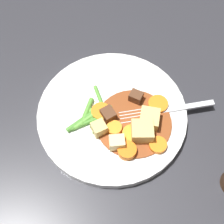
{
  "coord_description": "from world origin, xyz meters",
  "views": [
    {
      "loc": [
        0.14,
        -0.23,
        0.51
      ],
      "look_at": [
        0.0,
        0.0,
        0.02
      ],
      "focal_mm": 50.14,
      "sensor_mm": 36.0,
      "label": 1
    }
  ],
  "objects_px": {
    "carrot_slice_4": "(131,134)",
    "meat_chunk_0": "(110,116)",
    "carrot_slice_0": "(158,104)",
    "fork": "(164,110)",
    "dinner_plate": "(112,114)",
    "potato_chunk_0": "(142,132)",
    "meat_chunk_1": "(136,97)",
    "potato_chunk_1": "(117,143)",
    "potato_chunk_2": "(149,119)",
    "carrot_slice_1": "(101,112)",
    "potato_chunk_3": "(99,128)",
    "carrot_slice_3": "(158,145)",
    "carrot_slice_2": "(114,128)",
    "carrot_slice_5": "(127,150)"
  },
  "relations": [
    {
      "from": "carrot_slice_4",
      "to": "meat_chunk_0",
      "type": "bearing_deg",
      "value": 168.04
    },
    {
      "from": "carrot_slice_0",
      "to": "fork",
      "type": "height_order",
      "value": "carrot_slice_0"
    },
    {
      "from": "dinner_plate",
      "to": "potato_chunk_0",
      "type": "bearing_deg",
      "value": -12.0
    },
    {
      "from": "meat_chunk_1",
      "to": "potato_chunk_1",
      "type": "bearing_deg",
      "value": -81.08
    },
    {
      "from": "potato_chunk_1",
      "to": "potato_chunk_2",
      "type": "bearing_deg",
      "value": 67.98
    },
    {
      "from": "carrot_slice_1",
      "to": "fork",
      "type": "bearing_deg",
      "value": 32.53
    },
    {
      "from": "dinner_plate",
      "to": "potato_chunk_1",
      "type": "xyz_separation_m",
      "value": [
        0.04,
        -0.05,
        0.02
      ]
    },
    {
      "from": "potato_chunk_1",
      "to": "fork",
      "type": "relative_size",
      "value": 0.18
    },
    {
      "from": "dinner_plate",
      "to": "carrot_slice_1",
      "type": "relative_size",
      "value": 7.86
    },
    {
      "from": "potato_chunk_0",
      "to": "carrot_slice_0",
      "type": "bearing_deg",
      "value": 91.59
    },
    {
      "from": "potato_chunk_3",
      "to": "meat_chunk_1",
      "type": "xyz_separation_m",
      "value": [
        0.02,
        0.09,
        -0.0
      ]
    },
    {
      "from": "dinner_plate",
      "to": "carrot_slice_4",
      "type": "bearing_deg",
      "value": -23.99
    },
    {
      "from": "carrot_slice_3",
      "to": "potato_chunk_3",
      "type": "xyz_separation_m",
      "value": [
        -0.1,
        -0.03,
        0.01
      ]
    },
    {
      "from": "carrot_slice_4",
      "to": "potato_chunk_3",
      "type": "relative_size",
      "value": 1.4
    },
    {
      "from": "carrot_slice_2",
      "to": "potato_chunk_2",
      "type": "relative_size",
      "value": 0.74
    },
    {
      "from": "carrot_slice_4",
      "to": "potato_chunk_0",
      "type": "bearing_deg",
      "value": 31.02
    },
    {
      "from": "carrot_slice_2",
      "to": "potato_chunk_1",
      "type": "height_order",
      "value": "potato_chunk_1"
    },
    {
      "from": "carrot_slice_0",
      "to": "potato_chunk_3",
      "type": "xyz_separation_m",
      "value": [
        -0.06,
        -0.1,
        0.01
      ]
    },
    {
      "from": "carrot_slice_0",
      "to": "potato_chunk_1",
      "type": "relative_size",
      "value": 1.4
    },
    {
      "from": "carrot_slice_1",
      "to": "meat_chunk_0",
      "type": "height_order",
      "value": "meat_chunk_0"
    },
    {
      "from": "carrot_slice_2",
      "to": "meat_chunk_0",
      "type": "bearing_deg",
      "value": 137.48
    },
    {
      "from": "potato_chunk_3",
      "to": "meat_chunk_1",
      "type": "height_order",
      "value": "potato_chunk_3"
    },
    {
      "from": "carrot_slice_2",
      "to": "potato_chunk_3",
      "type": "bearing_deg",
      "value": -143.47
    },
    {
      "from": "carrot_slice_2",
      "to": "potato_chunk_0",
      "type": "height_order",
      "value": "potato_chunk_0"
    },
    {
      "from": "carrot_slice_5",
      "to": "potato_chunk_0",
      "type": "distance_m",
      "value": 0.04
    },
    {
      "from": "meat_chunk_1",
      "to": "carrot_slice_4",
      "type": "bearing_deg",
      "value": -67.76
    },
    {
      "from": "potato_chunk_1",
      "to": "potato_chunk_3",
      "type": "distance_m",
      "value": 0.04
    },
    {
      "from": "dinner_plate",
      "to": "carrot_slice_2",
      "type": "relative_size",
      "value": 10.21
    },
    {
      "from": "carrot_slice_1",
      "to": "meat_chunk_0",
      "type": "relative_size",
      "value": 1.39
    },
    {
      "from": "carrot_slice_2",
      "to": "potato_chunk_1",
      "type": "distance_m",
      "value": 0.03
    },
    {
      "from": "potato_chunk_3",
      "to": "meat_chunk_0",
      "type": "bearing_deg",
      "value": 82.09
    },
    {
      "from": "carrot_slice_4",
      "to": "carrot_slice_0",
      "type": "bearing_deg",
      "value": 80.41
    },
    {
      "from": "potato_chunk_3",
      "to": "meat_chunk_1",
      "type": "relative_size",
      "value": 1.03
    },
    {
      "from": "dinner_plate",
      "to": "potato_chunk_2",
      "type": "xyz_separation_m",
      "value": [
        0.07,
        0.01,
        0.02
      ]
    },
    {
      "from": "carrot_slice_2",
      "to": "meat_chunk_0",
      "type": "xyz_separation_m",
      "value": [
        -0.02,
        0.02,
        0.01
      ]
    },
    {
      "from": "carrot_slice_0",
      "to": "meat_chunk_1",
      "type": "height_order",
      "value": "meat_chunk_1"
    },
    {
      "from": "potato_chunk_3",
      "to": "carrot_slice_4",
      "type": "bearing_deg",
      "value": 21.77
    },
    {
      "from": "potato_chunk_0",
      "to": "potato_chunk_2",
      "type": "height_order",
      "value": "potato_chunk_0"
    },
    {
      "from": "meat_chunk_0",
      "to": "meat_chunk_1",
      "type": "bearing_deg",
      "value": 70.21
    },
    {
      "from": "potato_chunk_3",
      "to": "fork",
      "type": "distance_m",
      "value": 0.12
    },
    {
      "from": "potato_chunk_0",
      "to": "fork",
      "type": "bearing_deg",
      "value": 78.47
    },
    {
      "from": "carrot_slice_3",
      "to": "potato_chunk_2",
      "type": "relative_size",
      "value": 0.84
    },
    {
      "from": "carrot_slice_4",
      "to": "meat_chunk_0",
      "type": "xyz_separation_m",
      "value": [
        -0.05,
        0.01,
        0.0
      ]
    },
    {
      "from": "carrot_slice_5",
      "to": "meat_chunk_0",
      "type": "relative_size",
      "value": 1.29
    },
    {
      "from": "carrot_slice_3",
      "to": "potato_chunk_0",
      "type": "height_order",
      "value": "potato_chunk_0"
    },
    {
      "from": "potato_chunk_2",
      "to": "meat_chunk_1",
      "type": "bearing_deg",
      "value": 144.56
    },
    {
      "from": "carrot_slice_0",
      "to": "carrot_slice_5",
      "type": "height_order",
      "value": "carrot_slice_5"
    },
    {
      "from": "carrot_slice_2",
      "to": "potato_chunk_3",
      "type": "relative_size",
      "value": 1.15
    },
    {
      "from": "carrot_slice_5",
      "to": "carrot_slice_2",
      "type": "bearing_deg",
      "value": 146.68
    },
    {
      "from": "meat_chunk_1",
      "to": "fork",
      "type": "height_order",
      "value": "meat_chunk_1"
    }
  ]
}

